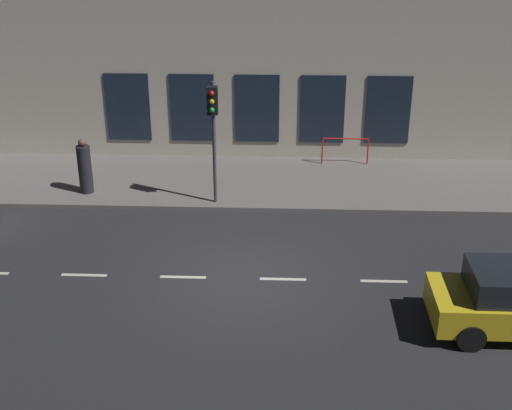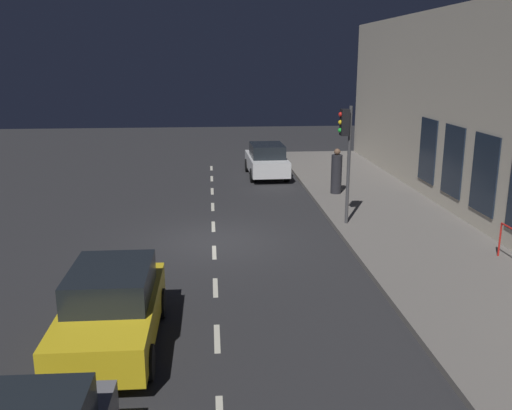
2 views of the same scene
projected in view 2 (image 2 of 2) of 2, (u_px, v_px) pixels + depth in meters
ground_plane at (214, 242)px, 17.28m from camera, size 60.00×60.00×0.00m
sidewalk at (411, 234)px, 17.76m from camera, size 4.50×32.00×0.15m
building_facade at (500, 121)px, 17.06m from camera, size 0.65×32.00×7.31m
lane_centre_line at (214, 252)px, 16.31m from camera, size 0.12×27.20×0.01m
traffic_light at (346, 138)px, 17.98m from camera, size 0.45×0.32×3.88m
parked_car_1 at (267, 160)px, 26.63m from camera, size 1.89×4.05×1.58m
parked_car_2 at (112, 308)px, 10.85m from camera, size 1.85×3.98×1.58m
pedestrian_0 at (336, 173)px, 22.66m from camera, size 0.59×0.59×1.83m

